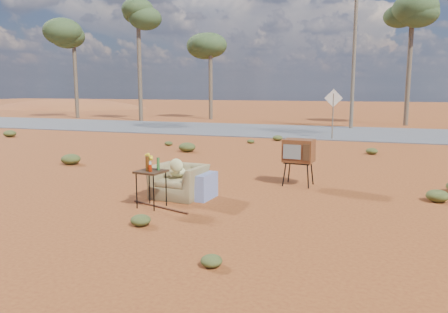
% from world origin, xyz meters
% --- Properties ---
extents(ground, '(140.00, 140.00, 0.00)m').
position_xyz_m(ground, '(0.00, 0.00, 0.00)').
color(ground, brown).
rests_on(ground, ground).
extents(highway, '(140.00, 7.00, 0.04)m').
position_xyz_m(highway, '(0.00, 15.00, 0.02)').
color(highway, '#565659').
rests_on(highway, ground).
extents(dirt_mound, '(26.00, 18.00, 2.00)m').
position_xyz_m(dirt_mound, '(-30.00, 34.00, 0.00)').
color(dirt_mound, brown).
rests_on(dirt_mound, ground).
extents(armchair, '(1.26, 0.78, 0.90)m').
position_xyz_m(armchair, '(-0.41, 0.47, 0.42)').
color(armchair, olive).
rests_on(armchair, ground).
extents(tv_unit, '(0.71, 0.59, 1.08)m').
position_xyz_m(tv_unit, '(1.64, 2.37, 0.80)').
color(tv_unit, black).
rests_on(tv_unit, ground).
extents(side_table, '(0.56, 0.56, 0.99)m').
position_xyz_m(side_table, '(-0.69, -0.37, 0.73)').
color(side_table, '#3A2615').
rests_on(side_table, ground).
extents(rusty_bar, '(1.36, 0.49, 0.04)m').
position_xyz_m(rusty_bar, '(-0.49, -0.42, 0.02)').
color(rusty_bar, '#452212').
rests_on(rusty_bar, ground).
extents(road_sign, '(0.78, 0.06, 2.19)m').
position_xyz_m(road_sign, '(1.50, 12.00, 1.50)').
color(road_sign, brown).
rests_on(road_sign, ground).
extents(eucalyptus_far_left, '(3.20, 3.20, 7.10)m').
position_xyz_m(eucalyptus_far_left, '(-18.00, 20.00, 5.94)').
color(eucalyptus_far_left, brown).
rests_on(eucalyptus_far_left, ground).
extents(eucalyptus_left, '(3.20, 3.20, 8.10)m').
position_xyz_m(eucalyptus_left, '(-12.00, 19.00, 6.92)').
color(eucalyptus_left, brown).
rests_on(eucalyptus_left, ground).
extents(eucalyptus_near_left, '(3.20, 3.20, 6.60)m').
position_xyz_m(eucalyptus_near_left, '(-8.00, 22.00, 5.45)').
color(eucalyptus_near_left, brown).
rests_on(eucalyptus_near_left, ground).
extents(eucalyptus_center, '(3.20, 3.20, 7.60)m').
position_xyz_m(eucalyptus_center, '(5.00, 21.00, 6.43)').
color(eucalyptus_center, brown).
rests_on(eucalyptus_center, ground).
extents(utility_pole_center, '(1.40, 0.20, 8.00)m').
position_xyz_m(utility_pole_center, '(2.00, 17.50, 4.15)').
color(utility_pole_center, brown).
rests_on(utility_pole_center, ground).
extents(scrub_patch, '(17.49, 8.07, 0.33)m').
position_xyz_m(scrub_patch, '(-0.82, 4.41, 0.14)').
color(scrub_patch, '#454F22').
rests_on(scrub_patch, ground).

